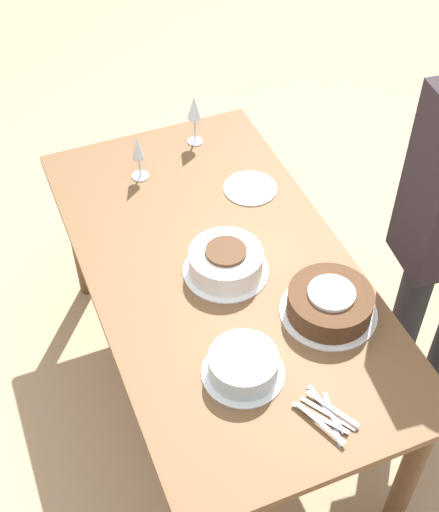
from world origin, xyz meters
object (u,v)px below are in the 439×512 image
Objects in this scene: cake_center_white at (226,262)px; cake_back_decorated at (243,365)px; cake_front_chocolate at (330,303)px; wine_glass_near at (138,150)px; wine_glass_far at (194,110)px.

cake_center_white reaches higher than cake_back_decorated.
cake_center_white is 0.93× the size of cake_front_chocolate.
wine_glass_near reaches higher than cake_back_decorated.
cake_back_decorated is (-0.39, 0.11, -0.01)m from cake_center_white.
wine_glass_far reaches higher than wine_glass_near.
cake_back_decorated is 1.15× the size of wine_glass_far.
wine_glass_far is at bearing -12.63° from cake_center_white.
cake_center_white is at bearing -15.46° from cake_back_decorated.
wine_glass_far reaches higher than cake_front_chocolate.
cake_front_chocolate is (-0.28, -0.23, -0.00)m from cake_center_white.
cake_front_chocolate is at bearing -175.61° from wine_glass_far.
cake_front_chocolate is 0.35m from cake_back_decorated.
wine_glass_far is (0.97, 0.07, 0.11)m from cake_front_chocolate.
cake_back_decorated is at bearing -179.80° from wine_glass_near.
wine_glass_near is (0.85, 0.34, 0.08)m from cake_front_chocolate.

